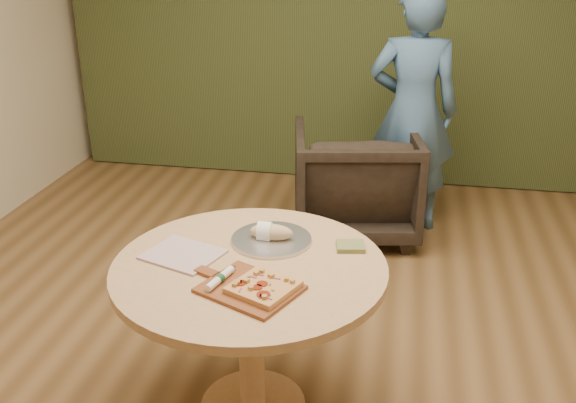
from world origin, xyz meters
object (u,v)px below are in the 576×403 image
(pedestal_table, at_px, (250,293))
(cutlery_roll, at_px, (220,278))
(pizza_paddle, at_px, (248,288))
(flatbread_pizza, at_px, (263,287))
(person_standing, at_px, (413,111))
(serving_tray, at_px, (271,239))
(bread_roll, at_px, (269,232))
(armchair, at_px, (355,176))

(pedestal_table, distance_m, cutlery_roll, 0.26)
(pizza_paddle, xyz_separation_m, flatbread_pizza, (0.06, -0.01, 0.02))
(pedestal_table, bearing_deg, pizza_paddle, -77.87)
(cutlery_roll, height_order, person_standing, person_standing)
(pedestal_table, height_order, person_standing, person_standing)
(flatbread_pizza, bearing_deg, person_standing, 77.25)
(serving_tray, bearing_deg, person_standing, 72.89)
(flatbread_pizza, height_order, bread_roll, bread_roll)
(cutlery_roll, distance_m, person_standing, 2.45)
(pizza_paddle, distance_m, armchair, 2.17)
(bread_roll, height_order, person_standing, person_standing)
(bread_roll, bearing_deg, flatbread_pizza, -81.08)
(bread_roll, bearing_deg, serving_tray, 0.00)
(pedestal_table, bearing_deg, serving_tray, 78.29)
(armchair, height_order, person_standing, person_standing)
(serving_tray, relative_size, armchair, 0.42)
(pedestal_table, height_order, armchair, armchair)
(serving_tray, height_order, person_standing, person_standing)
(pedestal_table, height_order, cutlery_roll, cutlery_roll)
(pedestal_table, height_order, serving_tray, serving_tray)
(pizza_paddle, bearing_deg, armchair, 108.43)
(person_standing, bearing_deg, cutlery_roll, 71.71)
(flatbread_pizza, bearing_deg, armchair, 85.39)
(pizza_paddle, height_order, flatbread_pizza, flatbread_pizza)
(bread_roll, xyz_separation_m, person_standing, (0.60, 1.93, 0.06))
(serving_tray, bearing_deg, pizza_paddle, -90.42)
(pedestal_table, relative_size, flatbread_pizza, 3.92)
(pizza_paddle, distance_m, cutlery_roll, 0.12)
(serving_tray, bearing_deg, cutlery_roll, -105.95)
(cutlery_roll, distance_m, bread_roll, 0.42)
(pizza_paddle, relative_size, serving_tray, 1.33)
(pizza_paddle, distance_m, serving_tray, 0.42)
(pedestal_table, distance_m, person_standing, 2.26)
(pedestal_table, bearing_deg, cutlery_roll, -110.79)
(flatbread_pizza, xyz_separation_m, cutlery_roll, (-0.18, 0.03, 0.00))
(pedestal_table, relative_size, bread_roll, 5.91)
(pedestal_table, bearing_deg, person_standing, 73.43)
(pedestal_table, xyz_separation_m, armchair, (0.28, 1.94, -0.18))
(pedestal_table, relative_size, cutlery_roll, 5.81)
(pizza_paddle, bearing_deg, cutlery_roll, -162.02)
(bread_roll, bearing_deg, cutlery_roll, -104.80)
(pizza_paddle, bearing_deg, flatbread_pizza, 13.43)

